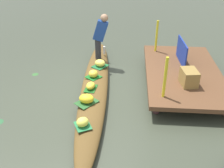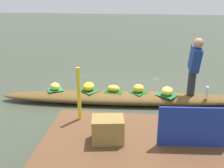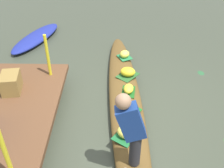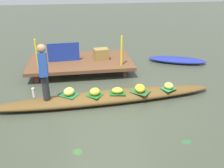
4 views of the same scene
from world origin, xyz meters
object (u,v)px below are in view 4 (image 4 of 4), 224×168
object	(u,v)px
banana_bunch_0	(69,92)
vendor_person	(44,69)
banana_bunch_1	(140,88)
market_banner	(64,52)
banana_bunch_4	(95,92)
produce_crate	(101,54)
banana_bunch_3	(117,90)
banana_bunch_2	(169,86)
water_bottle	(34,93)
moored_boat	(177,60)
vendor_boat	(106,97)

from	to	relation	value
banana_bunch_0	vendor_person	distance (m)	0.79
banana_bunch_1	market_banner	distance (m)	2.88
banana_bunch_4	market_banner	xyz separation A→B (m)	(-0.77, 2.18, 0.32)
banana_bunch_0	produce_crate	bearing A→B (deg)	64.55
banana_bunch_1	banana_bunch_3	size ratio (longest dim) A/B	1.15
banana_bunch_2	water_bottle	xyz separation A→B (m)	(-3.26, 0.05, 0.03)
banana_bunch_0	water_bottle	distance (m)	0.81
moored_boat	water_bottle	bearing A→B (deg)	-130.97
banana_bunch_1	banana_bunch_3	bearing A→B (deg)	179.89
produce_crate	vendor_person	bearing A→B (deg)	-125.23
banana_bunch_4	produce_crate	world-z (taller)	produce_crate
produce_crate	banana_bunch_2	bearing A→B (deg)	-55.29
vendor_boat	market_banner	distance (m)	2.41
banana_bunch_2	vendor_person	xyz separation A→B (m)	(-2.96, -0.02, 0.62)
banana_bunch_3	produce_crate	distance (m)	2.18
banana_bunch_1	banana_bunch_2	distance (m)	0.75
vendor_person	water_bottle	xyz separation A→B (m)	(-0.30, 0.06, -0.59)
banana_bunch_3	banana_bunch_4	world-z (taller)	banana_bunch_4
moored_boat	banana_bunch_2	distance (m)	2.68
water_bottle	market_banner	size ratio (longest dim) A/B	0.24
banana_bunch_0	banana_bunch_4	xyz separation A→B (m)	(0.60, -0.09, -0.00)
vendor_boat	vendor_person	bearing A→B (deg)	176.96
banana_bunch_4	produce_crate	size ratio (longest dim) A/B	0.54
banana_bunch_3	vendor_boat	bearing A→B (deg)	169.70
banana_bunch_4	vendor_person	xyz separation A→B (m)	(-1.11, 0.05, 0.61)
vendor_person	banana_bunch_0	bearing A→B (deg)	4.27
banana_bunch_4	market_banner	size ratio (longest dim) A/B	0.25
banana_bunch_4	banana_bunch_0	bearing A→B (deg)	171.34
water_bottle	vendor_person	bearing A→B (deg)	-11.56
banana_bunch_3	banana_bunch_0	bearing A→B (deg)	176.11
moored_boat	banana_bunch_0	size ratio (longest dim) A/B	7.08
banana_bunch_0	market_banner	size ratio (longest dim) A/B	0.29
vendor_boat	produce_crate	size ratio (longest dim) A/B	12.46
banana_bunch_3	produce_crate	xyz separation A→B (m)	(-0.15, 2.16, 0.22)
banana_bunch_3	banana_bunch_4	xyz separation A→B (m)	(-0.54, -0.01, 0.02)
banana_bunch_2	vendor_person	distance (m)	3.02
market_banner	produce_crate	xyz separation A→B (m)	(1.16, -0.00, -0.11)
banana_bunch_2	produce_crate	bearing A→B (deg)	124.71
water_bottle	produce_crate	size ratio (longest dim) A/B	0.53
vendor_person	banana_bunch_1	bearing A→B (deg)	-1.07
banana_bunch_0	vendor_boat	bearing A→B (deg)	-1.78
banana_bunch_1	produce_crate	xyz separation A→B (m)	(-0.71, 2.16, 0.20)
moored_boat	banana_bunch_3	bearing A→B (deg)	-114.54
moored_boat	banana_bunch_1	size ratio (longest dim) A/B	6.33
banana_bunch_3	produce_crate	size ratio (longest dim) A/B	0.61
market_banner	banana_bunch_1	bearing A→B (deg)	-53.08
produce_crate	banana_bunch_1	bearing A→B (deg)	-71.82
water_bottle	banana_bunch_0	bearing A→B (deg)	-1.69
banana_bunch_4	banana_bunch_1	bearing A→B (deg)	0.67
banana_bunch_0	banana_bunch_1	xyz separation A→B (m)	(1.70, -0.08, 0.00)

